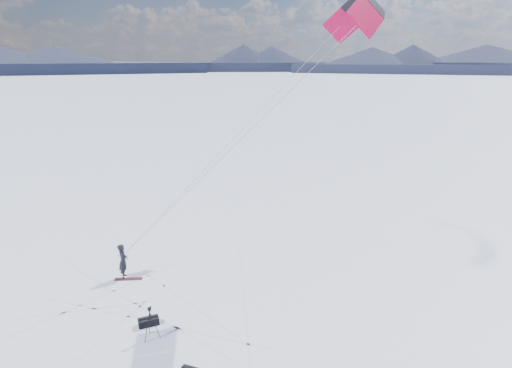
# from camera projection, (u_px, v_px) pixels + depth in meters

# --- Properties ---
(ground) EXTENTS (1800.00, 1800.00, 0.00)m
(ground) POSITION_uv_depth(u_px,v_px,m) (112.00, 324.00, 18.56)
(ground) COLOR white
(horizon_hills) EXTENTS (704.00, 704.42, 8.66)m
(horizon_hills) POSITION_uv_depth(u_px,v_px,m) (104.00, 250.00, 17.55)
(horizon_hills) COLOR #1D2338
(horizon_hills) RESTS_ON ground
(snow_tracks) EXTENTS (17.62, 10.25, 0.01)m
(snow_tracks) POSITION_uv_depth(u_px,v_px,m) (120.00, 324.00, 18.52)
(snow_tracks) COLOR silver
(snow_tracks) RESTS_ON ground
(snowkiter) EXTENTS (0.68, 0.81, 1.88)m
(snowkiter) POSITION_uv_depth(u_px,v_px,m) (125.00, 277.00, 22.50)
(snowkiter) COLOR black
(snowkiter) RESTS_ON ground
(snowboard) EXTENTS (1.43, 0.54, 0.04)m
(snowboard) POSITION_uv_depth(u_px,v_px,m) (129.00, 279.00, 22.28)
(snowboard) COLOR maroon
(snowboard) RESTS_ON ground
(tripod) EXTENTS (0.61, 0.68, 1.42)m
(tripod) POSITION_uv_depth(u_px,v_px,m) (150.00, 318.00, 17.40)
(tripod) COLOR black
(tripod) RESTS_ON ground
(gear_bag_a) EXTENTS (0.96, 0.79, 0.39)m
(gear_bag_a) POSITION_uv_depth(u_px,v_px,m) (149.00, 321.00, 18.45)
(gear_bag_a) COLOR black
(gear_bag_a) RESTS_ON ground
(power_kite) EXTENTS (12.64, 6.43, 12.67)m
(power_kite) POSITION_uv_depth(u_px,v_px,m) (358.00, 15.00, 18.69)
(power_kite) COLOR #B60333
(power_kite) RESTS_ON ground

